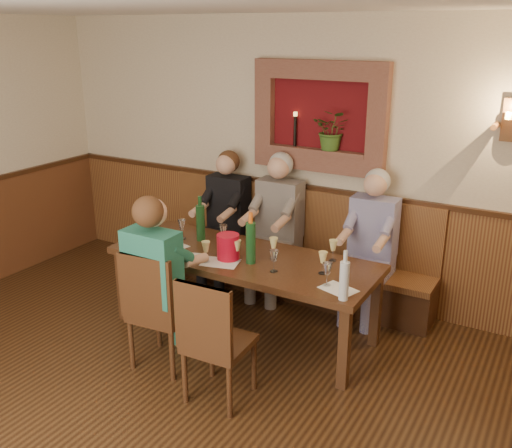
{
  "coord_description": "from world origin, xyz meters",
  "views": [
    {
      "loc": [
        2.43,
        -2.15,
        2.66
      ],
      "look_at": [
        0.1,
        1.9,
        1.05
      ],
      "focal_mm": 40.0,
      "sensor_mm": 36.0,
      "label": 1
    }
  ],
  "objects_px": {
    "chair_near_left": "(163,331)",
    "chair_near_right": "(218,363)",
    "bench": "(290,264)",
    "water_bottle": "(344,280)",
    "spittoon_bucket": "(228,247)",
    "person_bench_right": "(369,259)",
    "person_bench_left": "(224,230)",
    "person_chair_front": "(162,296)",
    "wine_bottle_green_b": "(201,222)",
    "wine_bottle_green_a": "(251,242)",
    "person_bench_mid": "(275,238)",
    "dining_table": "(243,264)"
  },
  "relations": [
    {
      "from": "person_bench_right",
      "to": "person_bench_left",
      "type": "bearing_deg",
      "value": -180.0
    },
    {
      "from": "person_chair_front",
      "to": "wine_bottle_green_a",
      "type": "relative_size",
      "value": 3.26
    },
    {
      "from": "dining_table",
      "to": "wine_bottle_green_b",
      "type": "distance_m",
      "value": 0.63
    },
    {
      "from": "person_chair_front",
      "to": "chair_near_right",
      "type": "bearing_deg",
      "value": -15.25
    },
    {
      "from": "spittoon_bucket",
      "to": "chair_near_left",
      "type": "bearing_deg",
      "value": -108.18
    },
    {
      "from": "chair_near_left",
      "to": "person_bench_right",
      "type": "relative_size",
      "value": 0.71
    },
    {
      "from": "dining_table",
      "to": "water_bottle",
      "type": "relative_size",
      "value": 6.18
    },
    {
      "from": "bench",
      "to": "person_chair_front",
      "type": "height_order",
      "value": "person_chair_front"
    },
    {
      "from": "person_chair_front",
      "to": "spittoon_bucket",
      "type": "distance_m",
      "value": 0.73
    },
    {
      "from": "person_bench_right",
      "to": "person_chair_front",
      "type": "xyz_separation_m",
      "value": [
        -1.17,
        -1.61,
        0.01
      ]
    },
    {
      "from": "person_bench_mid",
      "to": "person_bench_left",
      "type": "bearing_deg",
      "value": 179.87
    },
    {
      "from": "bench",
      "to": "chair_near_right",
      "type": "height_order",
      "value": "bench"
    },
    {
      "from": "chair_near_right",
      "to": "water_bottle",
      "type": "relative_size",
      "value": 2.59
    },
    {
      "from": "dining_table",
      "to": "person_bench_right",
      "type": "xyz_separation_m",
      "value": [
        0.87,
        0.84,
        -0.07
      ]
    },
    {
      "from": "chair_near_right",
      "to": "spittoon_bucket",
      "type": "height_order",
      "value": "chair_near_right"
    },
    {
      "from": "dining_table",
      "to": "wine_bottle_green_b",
      "type": "bearing_deg",
      "value": 166.08
    },
    {
      "from": "spittoon_bucket",
      "to": "wine_bottle_green_b",
      "type": "xyz_separation_m",
      "value": [
        -0.48,
        0.26,
        0.07
      ]
    },
    {
      "from": "person_bench_left",
      "to": "chair_near_left",
      "type": "bearing_deg",
      "value": -74.68
    },
    {
      "from": "bench",
      "to": "person_chair_front",
      "type": "xyz_separation_m",
      "value": [
        -0.3,
        -1.72,
        0.29
      ]
    },
    {
      "from": "chair_near_right",
      "to": "spittoon_bucket",
      "type": "distance_m",
      "value": 1.09
    },
    {
      "from": "person_chair_front",
      "to": "wine_bottle_green_b",
      "type": "distance_m",
      "value": 1.0
    },
    {
      "from": "chair_near_left",
      "to": "chair_near_right",
      "type": "distance_m",
      "value": 0.67
    },
    {
      "from": "chair_near_left",
      "to": "person_bench_mid",
      "type": "bearing_deg",
      "value": 78.73
    },
    {
      "from": "bench",
      "to": "water_bottle",
      "type": "height_order",
      "value": "water_bottle"
    },
    {
      "from": "bench",
      "to": "person_bench_left",
      "type": "relative_size",
      "value": 2.07
    },
    {
      "from": "person_bench_left",
      "to": "person_bench_mid",
      "type": "xyz_separation_m",
      "value": [
        0.62,
        -0.0,
        0.02
      ]
    },
    {
      "from": "person_bench_mid",
      "to": "person_chair_front",
      "type": "height_order",
      "value": "person_bench_mid"
    },
    {
      "from": "water_bottle",
      "to": "person_chair_front",
      "type": "bearing_deg",
      "value": -163.49
    },
    {
      "from": "bench",
      "to": "water_bottle",
      "type": "xyz_separation_m",
      "value": [
        1.09,
        -1.31,
        0.58
      ]
    },
    {
      "from": "person_bench_left",
      "to": "water_bottle",
      "type": "distance_m",
      "value": 2.21
    },
    {
      "from": "person_bench_mid",
      "to": "person_chair_front",
      "type": "bearing_deg",
      "value": -96.19
    },
    {
      "from": "person_chair_front",
      "to": "person_bench_left",
      "type": "bearing_deg",
      "value": 105.44
    },
    {
      "from": "person_bench_left",
      "to": "spittoon_bucket",
      "type": "distance_m",
      "value": 1.2
    },
    {
      "from": "bench",
      "to": "wine_bottle_green_b",
      "type": "height_order",
      "value": "wine_bottle_green_b"
    },
    {
      "from": "chair_near_right",
      "to": "person_bench_right",
      "type": "distance_m",
      "value": 1.89
    },
    {
      "from": "bench",
      "to": "water_bottle",
      "type": "bearing_deg",
      "value": -50.27
    },
    {
      "from": "person_bench_mid",
      "to": "spittoon_bucket",
      "type": "bearing_deg",
      "value": -87.2
    },
    {
      "from": "spittoon_bucket",
      "to": "water_bottle",
      "type": "relative_size",
      "value": 0.58
    },
    {
      "from": "person_chair_front",
      "to": "wine_bottle_green_b",
      "type": "xyz_separation_m",
      "value": [
        -0.25,
        0.91,
        0.32
      ]
    },
    {
      "from": "spittoon_bucket",
      "to": "bench",
      "type": "bearing_deg",
      "value": 85.83
    },
    {
      "from": "spittoon_bucket",
      "to": "water_bottle",
      "type": "distance_m",
      "value": 1.19
    },
    {
      "from": "chair_near_left",
      "to": "spittoon_bucket",
      "type": "distance_m",
      "value": 0.9
    },
    {
      "from": "bench",
      "to": "wine_bottle_green_a",
      "type": "bearing_deg",
      "value": -82.52
    },
    {
      "from": "bench",
      "to": "wine_bottle_green_a",
      "type": "relative_size",
      "value": 6.61
    },
    {
      "from": "person_bench_right",
      "to": "wine_bottle_green_a",
      "type": "bearing_deg",
      "value": -127.97
    },
    {
      "from": "chair_near_right",
      "to": "person_bench_left",
      "type": "height_order",
      "value": "person_bench_left"
    },
    {
      "from": "person_chair_front",
      "to": "wine_bottle_green_a",
      "type": "height_order",
      "value": "person_chair_front"
    },
    {
      "from": "wine_bottle_green_a",
      "to": "water_bottle",
      "type": "height_order",
      "value": "wine_bottle_green_a"
    },
    {
      "from": "person_bench_left",
      "to": "water_bottle",
      "type": "height_order",
      "value": "person_bench_left"
    },
    {
      "from": "dining_table",
      "to": "person_bench_mid",
      "type": "distance_m",
      "value": 0.85
    }
  ]
}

